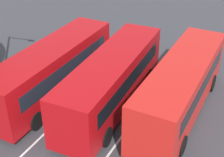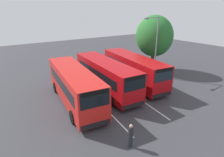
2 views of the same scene
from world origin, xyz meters
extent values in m
plane|color=#38383D|center=(0.00, 0.00, 0.00)|extent=(71.94, 71.94, 0.00)
cube|color=red|center=(0.41, -3.91, 1.78)|extent=(10.32, 3.65, 2.83)
cube|color=black|center=(5.38, -4.54, 2.54)|extent=(0.38, 2.11, 1.19)
cube|color=black|center=(0.56, -2.75, 2.12)|extent=(8.42, 1.14, 0.91)
cube|color=black|center=(0.26, -5.07, 2.12)|extent=(8.42, 1.14, 0.91)
cube|color=black|center=(5.40, -4.54, 3.02)|extent=(0.34, 1.92, 0.32)
cube|color=black|center=(5.41, -4.54, 0.59)|extent=(0.38, 2.21, 0.36)
cylinder|color=black|center=(3.76, -3.18, 0.52)|extent=(1.07, 0.41, 1.04)
cylinder|color=black|center=(3.47, -5.45, 0.52)|extent=(1.07, 0.41, 1.04)
cylinder|color=black|center=(-2.65, -2.37, 0.52)|extent=(1.07, 0.41, 1.04)
cylinder|color=black|center=(-2.94, -4.64, 0.52)|extent=(1.07, 0.41, 1.04)
cube|color=#B70C11|center=(-0.28, -0.11, 1.78)|extent=(10.24, 3.14, 2.83)
cube|color=black|center=(4.71, -0.47, 2.54)|extent=(0.28, 2.12, 1.19)
cube|color=black|center=(-0.20, 1.06, 2.12)|extent=(8.46, 0.70, 0.91)
cube|color=black|center=(-0.37, -1.27, 2.12)|extent=(8.46, 0.70, 0.91)
cube|color=black|center=(4.73, -0.47, 3.02)|extent=(0.24, 1.92, 0.32)
cube|color=black|center=(4.74, -0.48, 0.59)|extent=(0.26, 2.21, 0.36)
cylinder|color=black|center=(3.02, 0.80, 0.52)|extent=(1.06, 0.36, 1.04)
cylinder|color=black|center=(2.85, -1.48, 0.52)|extent=(1.06, 0.36, 1.04)
cylinder|color=black|center=(-3.42, 1.27, 0.52)|extent=(1.06, 0.36, 1.04)
cylinder|color=black|center=(-3.59, -1.01, 0.52)|extent=(1.06, 0.36, 1.04)
cube|color=#B70C11|center=(-0.35, 3.67, 1.78)|extent=(10.31, 3.64, 2.83)
cube|color=#19232D|center=(4.62, 3.04, 2.54)|extent=(0.38, 2.11, 1.19)
cube|color=#19232D|center=(-0.20, 4.83, 2.12)|extent=(8.42, 1.13, 0.91)
cube|color=#19232D|center=(-0.49, 2.50, 2.12)|extent=(8.42, 1.13, 0.91)
cube|color=black|center=(4.64, 3.04, 3.02)|extent=(0.34, 1.92, 0.32)
cube|color=black|center=(4.65, 3.04, 0.59)|extent=(0.37, 2.21, 0.36)
cylinder|color=black|center=(3.00, 4.40, 0.52)|extent=(1.07, 0.41, 1.04)
cylinder|color=black|center=(2.72, 2.13, 0.52)|extent=(1.07, 0.41, 1.04)
cylinder|color=black|center=(-3.41, 5.20, 0.52)|extent=(1.07, 0.41, 1.04)
cylinder|color=black|center=(-3.69, 2.94, 0.52)|extent=(1.07, 0.41, 1.04)
cylinder|color=#232833|center=(7.95, -3.63, 0.40)|extent=(0.13, 0.13, 0.80)
cylinder|color=#232833|center=(8.03, -3.49, 0.40)|extent=(0.13, 0.13, 0.80)
cylinder|color=#232328|center=(7.99, -3.56, 1.12)|extent=(0.44, 0.44, 0.64)
sphere|color=tan|center=(7.99, -3.56, 1.55)|extent=(0.22, 0.22, 0.22)
cube|color=silver|center=(0.00, -1.88, 0.00)|extent=(14.89, 1.91, 0.01)
cube|color=silver|center=(0.00, 1.88, 0.00)|extent=(14.89, 1.91, 0.01)
camera|label=1|loc=(-15.22, -5.57, 11.35)|focal=52.60mm
camera|label=2|loc=(15.26, -9.90, 8.14)|focal=30.07mm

